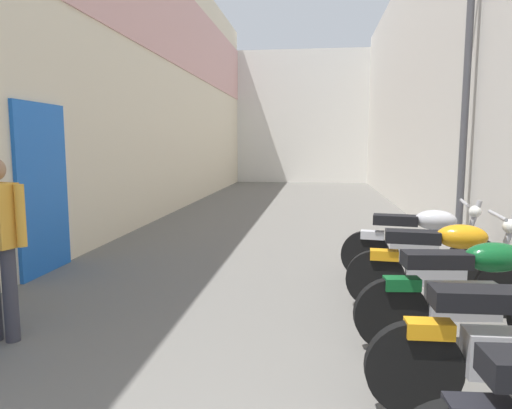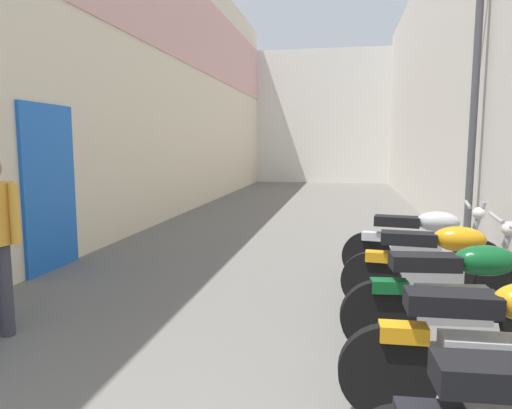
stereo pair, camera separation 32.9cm
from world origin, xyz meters
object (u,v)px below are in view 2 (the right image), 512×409
Objects in this scene: motorcycle_third at (502,348)px; motorcycle_fifth at (439,266)px; motorcycle_sixth at (422,244)px; motorcycle_fourth at (461,295)px; street_lamp at (469,69)px.

motorcycle_fifth is at bearing 90.00° from motorcycle_third.
motorcycle_sixth is at bearing 90.00° from motorcycle_third.
motorcycle_fourth is 1.92m from motorcycle_sixth.
motorcycle_fourth and motorcycle_sixth have the same top height.
motorcycle_sixth is (-0.00, 1.92, 0.00)m from motorcycle_fourth.
motorcycle_fifth is (0.00, 0.89, 0.00)m from motorcycle_fourth.
motorcycle_fifth is 3.19m from street_lamp.
motorcycle_fourth is at bearing -90.00° from motorcycle_fifth.
street_lamp is (0.70, 1.19, 2.18)m from motorcycle_sixth.
motorcycle_fourth is 1.01× the size of motorcycle_sixth.
motorcycle_sixth is 0.40× the size of street_lamp.
street_lamp reaches higher than motorcycle_fifth.
motorcycle_fifth is 1.03m from motorcycle_sixth.
motorcycle_sixth is at bearing -120.46° from street_lamp.
motorcycle_third is at bearing -99.68° from street_lamp.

